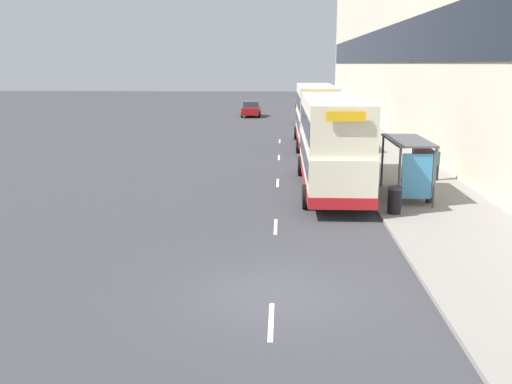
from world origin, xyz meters
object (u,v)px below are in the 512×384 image
(pedestrian_1, at_px, (430,182))
(car_1, at_px, (251,109))
(double_decker_bus_ahead, at_px, (316,114))
(pedestrian_at_shelter, at_px, (436,164))
(car_0, at_px, (309,115))
(double_decker_bus_near, at_px, (332,142))
(litter_bin, at_px, (395,200))
(car_2, at_px, (304,102))
(bus_shelter, at_px, (413,158))

(pedestrian_1, bearing_deg, car_1, 103.32)
(double_decker_bus_ahead, xyz_separation_m, pedestrian_at_shelter, (5.28, -12.81, -1.32))
(pedestrian_at_shelter, relative_size, pedestrian_1, 0.95)
(car_0, bearing_deg, pedestrian_1, -84.08)
(double_decker_bus_near, xyz_separation_m, pedestrian_1, (3.85, -2.75, -1.27))
(litter_bin, bearing_deg, pedestrian_at_shelter, 63.57)
(double_decker_bus_ahead, bearing_deg, pedestrian_1, -77.92)
(double_decker_bus_near, xyz_separation_m, car_2, (0.47, 50.22, -1.42))
(car_0, height_order, litter_bin, car_0)
(double_decker_bus_ahead, relative_size, car_0, 2.82)
(double_decker_bus_near, distance_m, litter_bin, 5.24)
(double_decker_bus_near, xyz_separation_m, pedestrian_at_shelter, (5.36, 2.06, -1.32))
(bus_shelter, bearing_deg, car_1, 102.86)
(double_decker_bus_near, bearing_deg, pedestrian_1, -35.57)
(double_decker_bus_near, bearing_deg, pedestrian_at_shelter, 21.08)
(double_decker_bus_near, xyz_separation_m, double_decker_bus_ahead, (0.08, 14.88, -0.00))
(double_decker_bus_ahead, relative_size, pedestrian_1, 6.35)
(double_decker_bus_ahead, height_order, pedestrian_1, double_decker_bus_ahead)
(car_1, bearing_deg, bus_shelter, 102.86)
(bus_shelter, height_order, car_2, bus_shelter)
(car_0, relative_size, car_2, 0.89)
(double_decker_bus_near, relative_size, pedestrian_at_shelter, 6.81)
(litter_bin, bearing_deg, car_0, 92.75)
(car_2, height_order, litter_bin, car_2)
(bus_shelter, distance_m, pedestrian_at_shelter, 4.50)
(double_decker_bus_near, distance_m, pedestrian_at_shelter, 5.89)
(double_decker_bus_ahead, bearing_deg, pedestrian_at_shelter, -67.61)
(car_1, relative_size, car_2, 1.01)
(bus_shelter, xyz_separation_m, double_decker_bus_near, (-3.30, 1.83, 0.41))
(double_decker_bus_ahead, height_order, car_1, double_decker_bus_ahead)
(car_0, xyz_separation_m, litter_bin, (1.69, -35.25, -0.20))
(double_decker_bus_ahead, bearing_deg, bus_shelter, -79.10)
(bus_shelter, relative_size, pedestrian_1, 2.45)
(double_decker_bus_near, relative_size, litter_bin, 10.53)
(pedestrian_at_shelter, distance_m, litter_bin, 7.38)
(bus_shelter, height_order, double_decker_bus_ahead, double_decker_bus_ahead)
(bus_shelter, bearing_deg, litter_bin, -114.33)
(car_2, height_order, pedestrian_at_shelter, pedestrian_at_shelter)
(car_2, xyz_separation_m, pedestrian_at_shelter, (4.88, -48.15, 0.10))
(double_decker_bus_near, bearing_deg, double_decker_bus_ahead, 89.70)
(bus_shelter, bearing_deg, pedestrian_at_shelter, 62.16)
(double_decker_bus_near, bearing_deg, car_1, 98.68)
(bus_shelter, xyz_separation_m, car_2, (-2.82, 52.05, -1.01))
(pedestrian_at_shelter, bearing_deg, car_0, 99.85)
(car_2, bearing_deg, litter_bin, -88.33)
(double_decker_bus_ahead, relative_size, car_1, 2.47)
(pedestrian_at_shelter, bearing_deg, double_decker_bus_near, -158.92)
(bus_shelter, relative_size, car_2, 0.96)
(bus_shelter, relative_size, litter_bin, 4.00)
(pedestrian_1, relative_size, litter_bin, 1.63)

